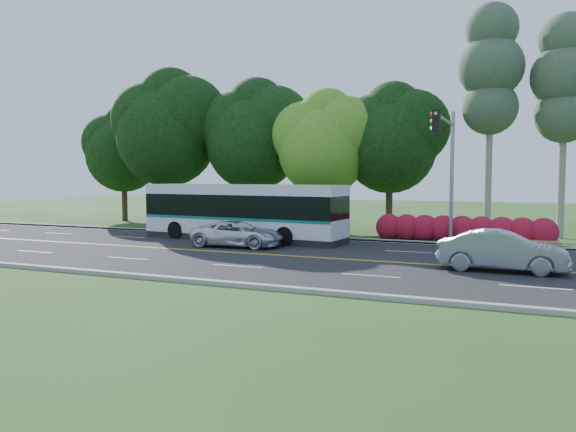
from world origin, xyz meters
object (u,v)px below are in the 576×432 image
at_px(traffic_signal, 447,155).
at_px(transit_bus, 242,213).
at_px(sedan, 502,251).
at_px(suv, 238,234).

relative_size(traffic_signal, transit_bus, 0.58).
distance_m(traffic_signal, sedan, 7.72).
height_order(traffic_signal, sedan, traffic_signal).
bearing_deg(transit_bus, suv, -61.93).
relative_size(transit_bus, sedan, 2.58).
distance_m(traffic_signal, suv, 11.22).
xyz_separation_m(traffic_signal, transit_bus, (-11.12, -0.59, -3.10)).
height_order(traffic_signal, suv, traffic_signal).
bearing_deg(traffic_signal, suv, -161.00).
xyz_separation_m(transit_bus, sedan, (13.98, -5.44, -0.78)).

